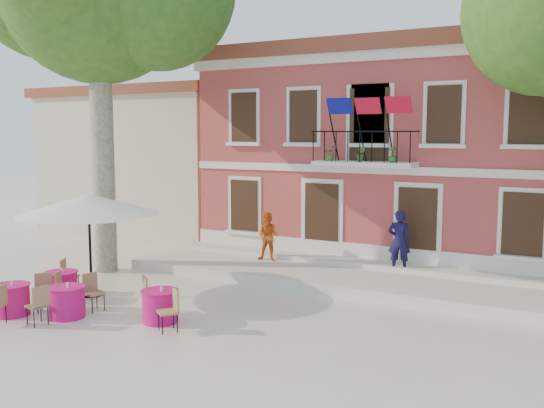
{
  "coord_description": "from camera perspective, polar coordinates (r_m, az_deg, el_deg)",
  "views": [
    {
      "loc": [
        8.52,
        -12.25,
        4.47
      ],
      "look_at": [
        -0.13,
        3.5,
        2.34
      ],
      "focal_mm": 40.0,
      "sensor_mm": 36.0,
      "label": 1
    }
  ],
  "objects": [
    {
      "name": "patio_umbrella",
      "position": [
        17.17,
        -16.88,
        -0.06
      ],
      "size": [
        3.77,
        3.77,
        2.8
      ],
      "color": "black",
      "rests_on": "ground"
    },
    {
      "name": "cafe_table_3",
      "position": [
        15.64,
        -18.75,
        -8.62
      ],
      "size": [
        0.9,
        1.97,
        0.95
      ],
      "color": "#D5145B",
      "rests_on": "ground"
    },
    {
      "name": "cafe_table_4",
      "position": [
        14.74,
        -10.5,
        -9.31
      ],
      "size": [
        1.78,
        1.5,
        0.95
      ],
      "color": "#D5145B",
      "rests_on": "ground"
    },
    {
      "name": "terrace",
      "position": [
        18.4,
        7.22,
        -6.88
      ],
      "size": [
        14.0,
        3.4,
        0.3
      ],
      "primitive_type": "cube",
      "color": "silver",
      "rests_on": "ground"
    },
    {
      "name": "neighbor_west",
      "position": [
        29.45,
        -9.03,
        4.23
      ],
      "size": [
        9.4,
        9.4,
        6.4
      ],
      "color": "beige",
      "rests_on": "ground"
    },
    {
      "name": "ground",
      "position": [
        15.58,
        -5.89,
        -9.95
      ],
      "size": [
        90.0,
        90.0,
        0.0
      ],
      "primitive_type": "plane",
      "color": "beige",
      "rests_on": "ground"
    },
    {
      "name": "main_building",
      "position": [
        23.19,
        12.46,
        4.89
      ],
      "size": [
        13.5,
        9.59,
        7.5
      ],
      "color": "#B24440",
      "rests_on": "ground"
    },
    {
      "name": "pedestrian_navy",
      "position": [
        18.63,
        11.89,
        -3.4
      ],
      "size": [
        0.75,
        0.56,
        1.87
      ],
      "primitive_type": "imported",
      "rotation": [
        0.0,
        0.0,
        3.31
      ],
      "color": "#121035",
      "rests_on": "terrace"
    },
    {
      "name": "pedestrian_orange",
      "position": [
        19.77,
        -0.35,
        -3.08
      ],
      "size": [
        0.88,
        0.75,
        1.59
      ],
      "primitive_type": "imported",
      "rotation": [
        0.0,
        0.0,
        0.22
      ],
      "color": "orange",
      "rests_on": "terrace"
    },
    {
      "name": "cafe_table_1",
      "position": [
        16.33,
        -23.29,
        -8.14
      ],
      "size": [
        1.73,
        1.86,
        0.95
      ],
      "color": "#D5145B",
      "rests_on": "ground"
    },
    {
      "name": "cafe_table_0",
      "position": [
        17.31,
        -19.23,
        -7.16
      ],
      "size": [
        1.3,
        1.88,
        0.95
      ],
      "color": "#D5145B",
      "rests_on": "ground"
    }
  ]
}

